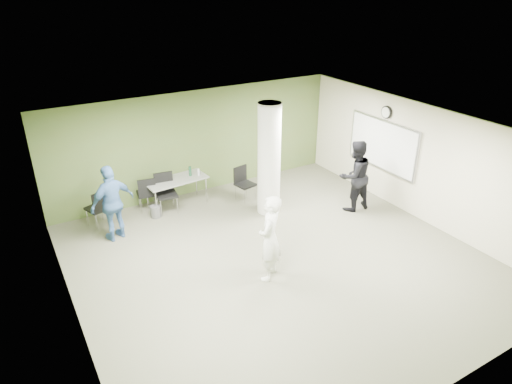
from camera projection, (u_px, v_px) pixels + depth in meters
floor at (278, 260)px, 9.61m from camera, size 8.00×8.00×0.00m
ceiling at (281, 133)px, 8.40m from camera, size 8.00×8.00×0.00m
wall_back at (197, 143)px, 12.11m from camera, size 8.00×2.80×0.02m
wall_left at (67, 259)px, 7.18m from camera, size 0.02×8.00×2.80m
wall_right_cream at (420, 163)px, 10.83m from camera, size 0.02×8.00×2.80m
column at (269, 160)px, 11.02m from camera, size 0.56×0.56×2.80m
whiteboard at (382, 145)px, 11.69m from camera, size 0.05×2.30×1.30m
wall_clock at (386, 112)px, 11.32m from camera, size 0.06×0.32×0.32m
folding_table at (177, 181)px, 11.61m from camera, size 1.62×0.82×0.99m
wastebasket at (156, 211)px, 11.27m from camera, size 0.26×0.26×0.30m
chair_back_left at (99, 206)px, 10.67m from camera, size 0.61×0.61×0.95m
chair_back_right at (147, 191)px, 11.41m from camera, size 0.52×0.52×0.92m
chair_table_left at (165, 190)px, 11.39m from camera, size 0.55×0.55×1.00m
chair_table_right at (243, 181)px, 12.03m from camera, size 0.53×0.53×0.90m
woman_white at (270, 238)px, 8.72m from camera, size 0.77×0.74×1.77m
man_black at (355, 176)px, 11.34m from camera, size 0.92×0.73×1.83m
man_blue at (113, 203)px, 10.06m from camera, size 1.12×0.71×1.77m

